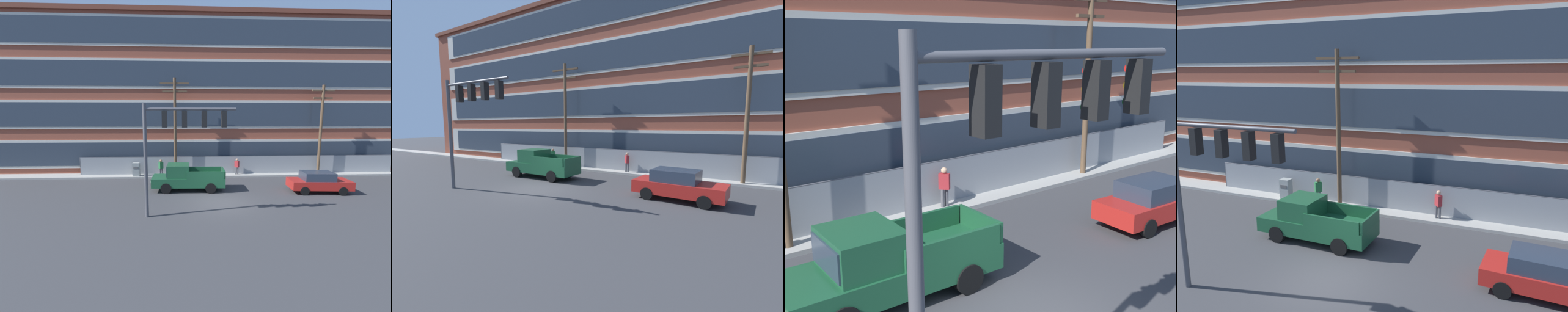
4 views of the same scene
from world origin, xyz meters
TOP-DOWN VIEW (x-y plane):
  - ground_plane at (0.00, 0.00)m, footprint 160.00×160.00m
  - sidewalk_building_side at (0.00, 7.93)m, footprint 80.00×1.74m
  - brick_mill_building at (2.87, 14.35)m, footprint 54.02×11.69m
  - chain_link_fence at (3.05, 8.12)m, footprint 30.58×0.06m
  - traffic_signal_mast at (-2.93, -2.19)m, footprint 5.09×0.43m
  - pickup_truck_dark_green at (-2.27, 3.11)m, footprint 5.62×2.17m
  - sedan_red at (7.67, 2.08)m, footprint 4.54×2.12m
  - utility_pole_near_corner at (-3.24, 7.61)m, footprint 2.61×0.26m
  - utility_pole_midblock at (10.51, 7.56)m, footprint 2.10×0.26m
  - electrical_cabinet at (-6.88, 7.46)m, footprint 0.63×0.54m
  - pedestrian_near_cabinet at (2.61, 7.69)m, footprint 0.44×0.46m
  - pedestrian_by_fence at (-4.59, 7.47)m, footprint 0.45×0.45m

SIDE VIEW (x-z plane):
  - ground_plane at x=0.00m, z-range 0.00..0.00m
  - sidewalk_building_side at x=0.00m, z-range 0.00..0.16m
  - electrical_cabinet at x=-6.88m, z-range 0.00..1.41m
  - sedan_red at x=7.67m, z-range 0.02..1.58m
  - chain_link_fence at x=3.05m, z-range 0.02..1.88m
  - pickup_truck_dark_green at x=-2.27m, z-range -0.06..1.98m
  - pedestrian_near_cabinet at x=2.61m, z-range 0.13..1.82m
  - pedestrian_by_fence at x=-4.59m, z-range 0.13..1.82m
  - utility_pole_midblock at x=10.51m, z-range 0.40..8.95m
  - traffic_signal_mast at x=-2.93m, z-range 1.56..7.96m
  - utility_pole_near_corner at x=-3.24m, z-range 0.50..9.60m
  - brick_mill_building at x=2.87m, z-range 0.01..15.45m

